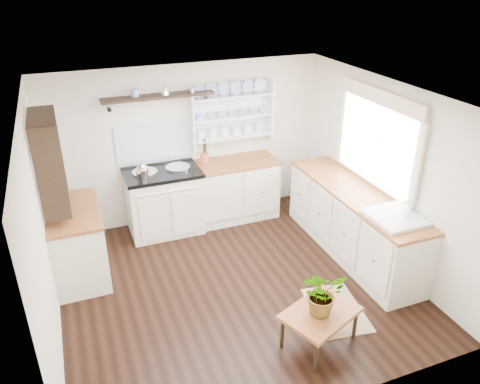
% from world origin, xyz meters
% --- Properties ---
extents(floor, '(4.00, 3.80, 0.01)m').
position_xyz_m(floor, '(0.00, 0.00, 0.00)').
color(floor, black).
rests_on(floor, ground).
extents(wall_back, '(4.00, 0.02, 2.30)m').
position_xyz_m(wall_back, '(0.00, 1.90, 1.15)').
color(wall_back, beige).
rests_on(wall_back, ground).
extents(wall_right, '(0.02, 3.80, 2.30)m').
position_xyz_m(wall_right, '(2.00, 0.00, 1.15)').
color(wall_right, beige).
rests_on(wall_right, ground).
extents(wall_left, '(0.02, 3.80, 2.30)m').
position_xyz_m(wall_left, '(-2.00, 0.00, 1.15)').
color(wall_left, beige).
rests_on(wall_left, ground).
extents(ceiling, '(4.00, 3.80, 0.01)m').
position_xyz_m(ceiling, '(0.00, 0.00, 2.30)').
color(ceiling, white).
rests_on(ceiling, wall_back).
extents(window, '(0.08, 1.55, 1.22)m').
position_xyz_m(window, '(1.95, 0.15, 1.56)').
color(window, white).
rests_on(window, wall_right).
extents(aga_cooker, '(1.05, 0.73, 0.96)m').
position_xyz_m(aga_cooker, '(-0.47, 1.57, 0.48)').
color(aga_cooker, silver).
rests_on(aga_cooker, floor).
extents(back_cabinets, '(1.27, 0.63, 0.90)m').
position_xyz_m(back_cabinets, '(0.60, 1.60, 0.46)').
color(back_cabinets, '#F0E5CF').
rests_on(back_cabinets, floor).
extents(right_cabinets, '(0.62, 2.43, 0.90)m').
position_xyz_m(right_cabinets, '(1.70, 0.10, 0.46)').
color(right_cabinets, '#F0E5CF').
rests_on(right_cabinets, floor).
extents(belfast_sink, '(0.55, 0.60, 0.45)m').
position_xyz_m(belfast_sink, '(1.70, -0.65, 0.80)').
color(belfast_sink, white).
rests_on(belfast_sink, right_cabinets).
extents(left_cabinets, '(0.62, 1.13, 0.90)m').
position_xyz_m(left_cabinets, '(-1.70, 0.90, 0.46)').
color(left_cabinets, '#F0E5CF').
rests_on(left_cabinets, floor).
extents(plate_rack, '(1.20, 0.22, 0.90)m').
position_xyz_m(plate_rack, '(0.65, 1.86, 1.56)').
color(plate_rack, white).
rests_on(plate_rack, wall_back).
extents(high_shelf, '(1.50, 0.29, 0.16)m').
position_xyz_m(high_shelf, '(-0.40, 1.78, 1.91)').
color(high_shelf, black).
rests_on(high_shelf, wall_back).
extents(left_shelving, '(0.28, 0.80, 1.05)m').
position_xyz_m(left_shelving, '(-1.84, 0.90, 1.55)').
color(left_shelving, black).
rests_on(left_shelving, wall_left).
extents(kettle, '(0.17, 0.17, 0.21)m').
position_xyz_m(kettle, '(-0.75, 1.45, 1.03)').
color(kettle, silver).
rests_on(kettle, aga_cooker).
extents(utensil_crock, '(0.13, 0.13, 0.15)m').
position_xyz_m(utensil_crock, '(0.18, 1.68, 0.99)').
color(utensil_crock, '#AB563F').
rests_on(utensil_crock, back_cabinets).
extents(center_table, '(0.88, 0.77, 0.40)m').
position_xyz_m(center_table, '(0.45, -1.22, 0.36)').
color(center_table, brown).
rests_on(center_table, floor).
extents(potted_plant, '(0.46, 0.41, 0.46)m').
position_xyz_m(potted_plant, '(0.45, -1.22, 0.63)').
color(potted_plant, '#3F7233').
rests_on(potted_plant, center_table).
extents(floor_rug, '(0.68, 0.93, 0.02)m').
position_xyz_m(floor_rug, '(0.89, -0.87, 0.01)').
color(floor_rug, '#80684A').
rests_on(floor_rug, floor).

